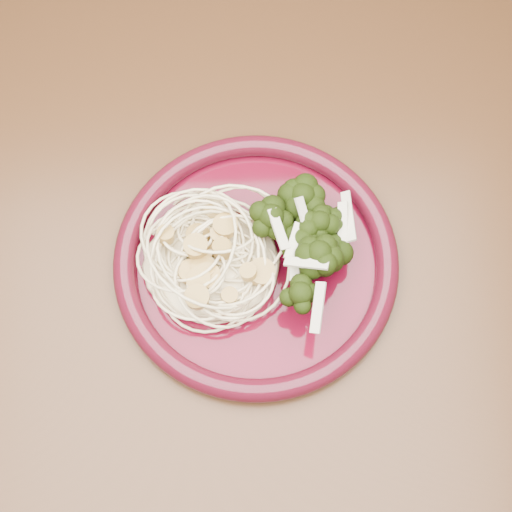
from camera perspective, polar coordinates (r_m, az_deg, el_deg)
name	(u,v)px	position (r m, az deg, el deg)	size (l,w,h in m)	color
dining_table	(160,327)	(0.74, -7.68, -5.64)	(1.20, 0.80, 0.75)	#472814
dinner_plate	(256,260)	(0.64, 0.00, -0.36)	(0.27, 0.27, 0.02)	#470614
spaghetti_pile	(211,261)	(0.63, -3.65, -0.37)	(0.12, 0.11, 0.03)	beige
scallop_cluster	(208,246)	(0.60, -3.84, 0.79)	(0.11, 0.11, 0.04)	#B89243
broccoli_pile	(312,247)	(0.63, 4.50, 0.72)	(0.08, 0.13, 0.05)	black
onion_garnish	(314,234)	(0.60, 4.69, 1.80)	(0.06, 0.08, 0.04)	beige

